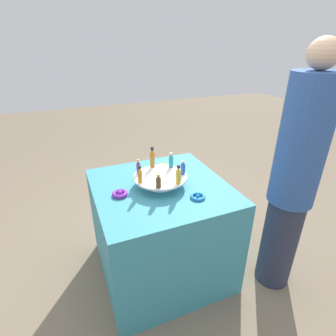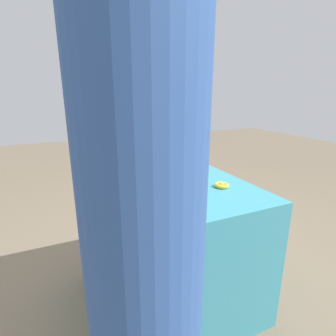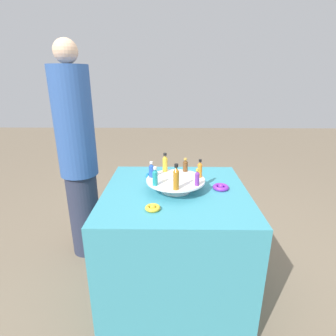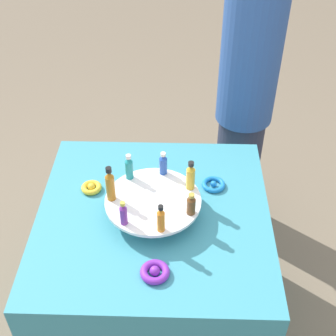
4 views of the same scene
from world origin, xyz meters
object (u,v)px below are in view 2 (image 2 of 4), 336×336
at_px(bottle_blue, 178,174).
at_px(ribbon_bow_purple, 150,171).
at_px(bottle_purple, 177,159).
at_px(display_stand, 171,178).
at_px(ribbon_bow_blue, 140,203).
at_px(bottle_amber, 195,159).
at_px(bottle_teal, 197,169).
at_px(bottle_gold, 152,170).
at_px(person_figure, 145,274).
at_px(bottle_brown, 143,167).
at_px(ribbon_bow_gold, 222,185).
at_px(bottle_orange, 155,159).

xyz_separation_m(bottle_blue, ribbon_bow_purple, (-0.43, 0.01, -0.11)).
distance_m(bottle_purple, bottle_blue, 0.30).
distance_m(display_stand, ribbon_bow_purple, 0.28).
relative_size(bottle_blue, ribbon_bow_blue, 1.06).
height_order(display_stand, ribbon_bow_blue, display_stand).
bearing_deg(bottle_blue, bottle_amber, 129.20).
distance_m(bottle_purple, ribbon_bow_blue, 0.44).
height_order(bottle_teal, ribbon_bow_blue, bottle_teal).
height_order(bottle_amber, bottle_gold, bottle_amber).
relative_size(bottle_purple, person_figure, 0.06).
xyz_separation_m(bottle_gold, ribbon_bow_purple, (-0.35, 0.12, -0.12)).
distance_m(bottle_brown, person_figure, 0.84).
bearing_deg(display_stand, bottle_teal, 39.20).
bearing_deg(ribbon_bow_gold, ribbon_bow_blue, -85.94).
relative_size(ribbon_bow_blue, person_figure, 0.06).
relative_size(ribbon_bow_purple, person_figure, 0.06).
distance_m(display_stand, ribbon_bow_gold, 0.28).
xyz_separation_m(bottle_amber, ribbon_bow_blue, (0.16, -0.38, -0.13)).
distance_m(ribbon_bow_gold, person_figure, 0.90).
distance_m(bottle_teal, ribbon_bow_purple, 0.43).
relative_size(bottle_amber, person_figure, 0.09).
bearing_deg(bottle_orange, ribbon_bow_purple, 173.25).
xyz_separation_m(ribbon_bow_purple, person_figure, (1.01, -0.39, 0.08)).
bearing_deg(display_stand, bottle_amber, 90.63).
bearing_deg(bottle_orange, bottle_gold, -25.09).
height_order(bottle_blue, person_figure, person_figure).
bearing_deg(ribbon_bow_blue, bottle_gold, 132.99).
xyz_separation_m(bottle_teal, bottle_blue, (0.03, -0.13, -0.01)).
bearing_deg(bottle_purple, bottle_orange, -102.23).
distance_m(bottle_blue, ribbon_bow_gold, 0.31).
height_order(bottle_orange, ribbon_bow_purple, bottle_orange).
relative_size(ribbon_bow_purple, ribbon_bow_blue, 1.06).
distance_m(bottle_orange, ribbon_bow_purple, 0.17).
bearing_deg(ribbon_bow_blue, person_figure, -17.17).
bearing_deg(bottle_teal, bottle_blue, -76.51).
distance_m(bottle_purple, ribbon_bow_gold, 0.31).
height_order(display_stand, ribbon_bow_gold, display_stand).
height_order(bottle_gold, bottle_blue, bottle_gold).
relative_size(bottle_teal, person_figure, 0.07).
distance_m(bottle_teal, bottle_brown, 0.30).
bearing_deg(bottle_amber, display_stand, -89.37).
relative_size(display_stand, bottle_blue, 3.58).
bearing_deg(ribbon_bow_blue, ribbon_bow_purple, 154.06).
xyz_separation_m(bottle_amber, bottle_orange, (-0.15, -0.19, -0.02)).
relative_size(bottle_teal, ribbon_bow_gold, 1.36).
relative_size(bottle_teal, ribbon_bow_blue, 1.18).
bearing_deg(bottle_gold, bottle_brown, -179.37).
xyz_separation_m(bottle_purple, bottle_brown, (0.06, -0.23, -0.00)).
bearing_deg(bottle_brown, bottle_purple, 103.49).
bearing_deg(bottle_orange, display_stand, 13.49).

